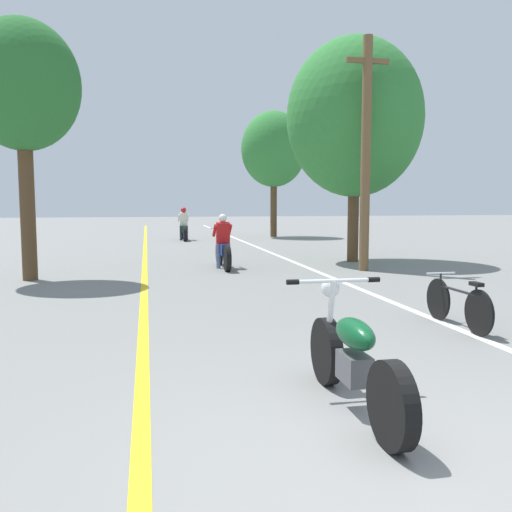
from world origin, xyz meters
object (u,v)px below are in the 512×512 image
roadside_tree_right_near (355,118)px  motorcycle_foreground (353,359)px  motorcycle_rider_lead (223,248)px  motorcycle_rider_far (184,228)px  roadside_tree_left (22,87)px  roadside_tree_right_far (274,150)px  bicycle_parked (458,304)px  utility_pole (366,152)px

roadside_tree_right_near → motorcycle_foreground: roadside_tree_right_near is taller
motorcycle_rider_lead → motorcycle_rider_far: (-0.31, 10.55, 0.03)m
roadside_tree_left → motorcycle_foreground: (4.20, -8.51, -3.73)m
roadside_tree_right_far → motorcycle_foreground: bearing=-101.6°
bicycle_parked → utility_pole: bearing=79.1°
roadside_tree_right_near → motorcycle_rider_far: (-4.23, 9.72, -3.54)m
roadside_tree_right_near → bicycle_parked: size_ratio=3.96×
roadside_tree_left → motorcycle_rider_far: 13.11m
roadside_tree_left → motorcycle_foreground: bearing=-63.7°
motorcycle_rider_lead → bicycle_parked: 7.66m
roadside_tree_left → motorcycle_rider_lead: bearing=16.6°
utility_pole → bicycle_parked: bearing=-100.9°
roadside_tree_right_far → bicycle_parked: roadside_tree_right_far is taller
roadside_tree_right_far → motorcycle_rider_lead: roadside_tree_right_far is taller
bicycle_parked → motorcycle_rider_lead: bearing=106.9°
motorcycle_rider_far → bicycle_parked: bearing=-81.9°
roadside_tree_left → roadside_tree_right_near: bearing=14.5°
motorcycle_foreground → bicycle_parked: motorcycle_foreground is taller
roadside_tree_right_far → motorcycle_rider_far: (-4.54, -1.60, -3.71)m
motorcycle_rider_far → motorcycle_rider_lead: bearing=-88.3°
motorcycle_rider_lead → bicycle_parked: (2.23, -7.33, -0.20)m
roadside_tree_right_near → motorcycle_rider_lead: bearing=-168.0°
roadside_tree_right_near → roadside_tree_right_far: (0.31, 11.32, 0.17)m
motorcycle_foreground → utility_pole: bearing=66.8°
bicycle_parked → motorcycle_foreground: bearing=-135.0°
roadside_tree_left → roadside_tree_right_far: bearing=57.1°
roadside_tree_right_far → bicycle_parked: bearing=-95.9°
roadside_tree_right_near → motorcycle_rider_far: size_ratio=2.95×
roadside_tree_right_near → roadside_tree_left: size_ratio=1.13×
roadside_tree_right_far → motorcycle_rider_far: roadside_tree_right_far is taller
utility_pole → motorcycle_rider_lead: (-3.41, 1.22, -2.43)m
motorcycle_foreground → bicycle_parked: 3.57m
roadside_tree_right_far → motorcycle_rider_lead: size_ratio=2.81×
roadside_tree_right_near → motorcycle_rider_far: bearing=113.5°
motorcycle_rider_far → bicycle_parked: size_ratio=1.34×
roadside_tree_right_far → utility_pole: bearing=-93.5°
roadside_tree_right_far → motorcycle_rider_lead: bearing=-109.2°
motorcycle_rider_far → bicycle_parked: motorcycle_rider_far is taller
utility_pole → motorcycle_rider_far: utility_pole is taller
motorcycle_rider_far → utility_pole: bearing=-72.5°
motorcycle_rider_lead → roadside_tree_right_near: bearing=12.0°
roadside_tree_right_near → motorcycle_rider_lead: size_ratio=2.91×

